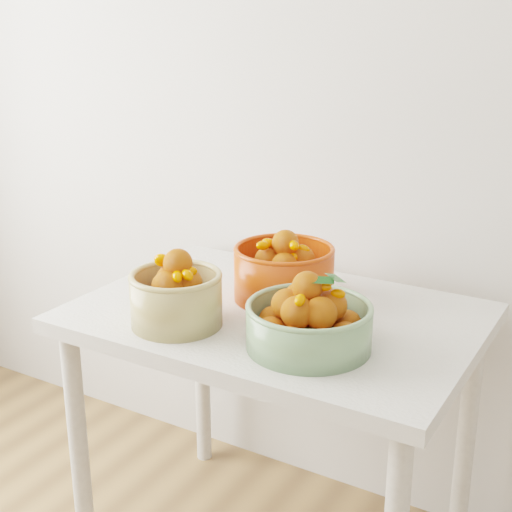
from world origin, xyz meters
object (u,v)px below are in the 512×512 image
Objects in this scene: table at (276,345)px; bowl_cream at (176,297)px; bowl_orange at (284,271)px; bowl_green at (309,322)px.

bowl_cream is (-0.17, -0.20, 0.17)m from table.
bowl_green is at bearing -51.29° from bowl_orange.
table is 0.19m from bowl_orange.
bowl_orange is at bearing 63.32° from bowl_cream.
bowl_orange is at bearing 128.71° from bowl_green.
bowl_cream is at bearing -130.57° from table.
bowl_green is 1.11× the size of bowl_orange.
bowl_cream is at bearing -116.68° from bowl_orange.
bowl_cream is 0.34m from bowl_green.
bowl_cream and bowl_orange have the same top height.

